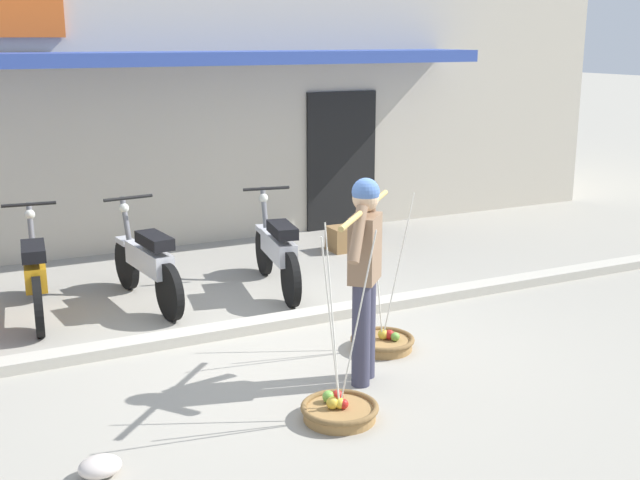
# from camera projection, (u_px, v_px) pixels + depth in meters

# --- Properties ---
(ground_plane) EXTENTS (90.00, 90.00, 0.00)m
(ground_plane) POSITION_uv_depth(u_px,v_px,m) (299.00, 352.00, 7.25)
(ground_plane) COLOR #9E998C
(sidewalk_curb) EXTENTS (20.00, 0.24, 0.10)m
(sidewalk_curb) POSITION_uv_depth(u_px,v_px,m) (269.00, 323.00, 7.85)
(sidewalk_curb) COLOR #BAB4A5
(sidewalk_curb) RESTS_ON ground
(fruit_vendor) EXTENTS (1.02, 1.08, 1.70)m
(fruit_vendor) POSITION_uv_depth(u_px,v_px,m) (365.00, 267.00, 6.42)
(fruit_vendor) COLOR #38384C
(fruit_vendor) RESTS_ON ground
(fruit_basket_left_side) EXTENTS (0.58, 0.58, 1.45)m
(fruit_basket_left_side) POSITION_uv_depth(u_px,v_px,m) (383.00, 341.00, 7.31)
(fruit_basket_left_side) COLOR #9E7542
(fruit_basket_left_side) RESTS_ON ground
(fruit_basket_right_side) EXTENTS (0.58, 0.58, 1.45)m
(fruit_basket_right_side) POSITION_uv_depth(u_px,v_px,m) (339.00, 409.00, 5.97)
(fruit_basket_right_side) COLOR #9E7542
(fruit_basket_right_side) RESTS_ON ground
(motorcycle_second_in_row) EXTENTS (0.54, 1.82, 1.09)m
(motorcycle_second_in_row) POSITION_uv_depth(u_px,v_px,m) (35.00, 274.00, 8.07)
(motorcycle_second_in_row) COLOR black
(motorcycle_second_in_row) RESTS_ON ground
(motorcycle_third_in_row) EXTENTS (0.54, 1.82, 1.09)m
(motorcycle_third_in_row) POSITION_uv_depth(u_px,v_px,m) (147.00, 263.00, 8.44)
(motorcycle_third_in_row) COLOR black
(motorcycle_third_in_row) RESTS_ON ground
(motorcycle_end_of_row) EXTENTS (0.54, 1.81, 1.09)m
(motorcycle_end_of_row) POSITION_uv_depth(u_px,v_px,m) (277.00, 251.00, 8.93)
(motorcycle_end_of_row) COLOR black
(motorcycle_end_of_row) RESTS_ON ground
(storefront_building) EXTENTS (13.00, 6.00, 4.20)m
(storefront_building) POSITION_uv_depth(u_px,v_px,m) (160.00, 79.00, 12.81)
(storefront_building) COLOR beige
(storefront_building) RESTS_ON ground
(plastic_litter_bag) EXTENTS (0.28, 0.22, 0.14)m
(plastic_litter_bag) POSITION_uv_depth(u_px,v_px,m) (100.00, 467.00, 5.18)
(plastic_litter_bag) COLOR silver
(plastic_litter_bag) RESTS_ON ground
(wooden_crate) EXTENTS (0.44, 0.36, 0.32)m
(wooden_crate) POSITION_uv_depth(u_px,v_px,m) (346.00, 238.00, 10.68)
(wooden_crate) COLOR olive
(wooden_crate) RESTS_ON ground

